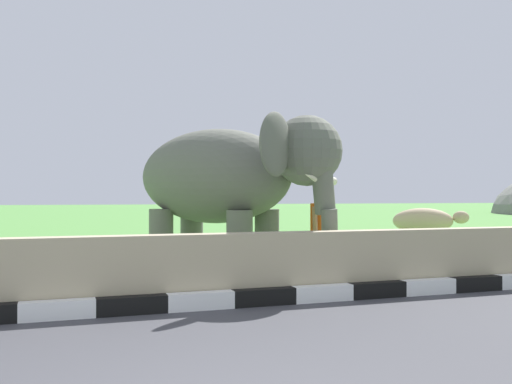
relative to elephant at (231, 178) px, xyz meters
The scene contains 5 objects.
striped_curb 3.72m from the elephant, 137.64° to the right, with size 16.20×0.20×0.24m.
barrier_parapet 2.34m from the elephant, 92.42° to the right, with size 28.00×0.36×1.00m, color tan.
elephant is the anchor object (origin of this frame).
person_handler 1.89m from the elephant, 10.14° to the right, with size 0.54×0.48×1.66m.
cow_near 6.62m from the elephant, 23.84° to the left, with size 1.81×1.38×1.23m.
Camera 1 is at (-0.78, -3.31, 1.52)m, focal length 39.52 mm.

